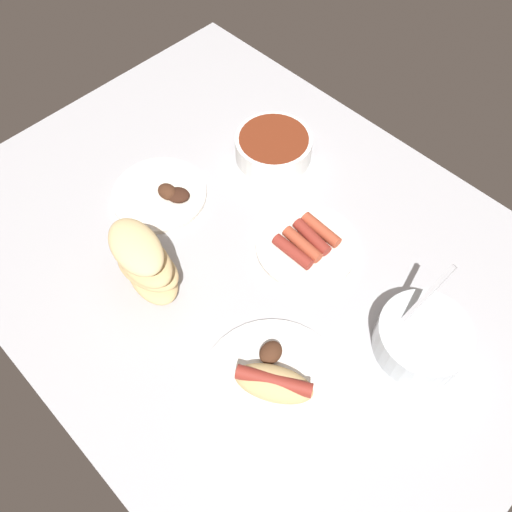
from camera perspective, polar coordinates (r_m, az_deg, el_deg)
The scene contains 7 objects.
ground_plane at distance 101.69cm, azimuth -0.78°, elevation 0.29°, with size 120.00×90.00×3.00cm, color #B2B2B7.
plate_grilled_meat at distance 109.40cm, azimuth -10.45°, elevation 6.80°, with size 19.81×19.81×3.90cm.
bread_stack at distance 92.35cm, azimuth -12.22°, elevation -0.77°, with size 14.87×10.95×14.40cm.
plate_sausages at distance 100.36cm, azimuth 5.66°, elevation 1.36°, with size 20.01×20.01×3.33cm.
plate_hotdog_assembled at distance 86.78cm, azimuth 1.94°, elevation -14.15°, with size 25.02×25.02×5.61cm.
bowl_chili at distance 113.64cm, azimuth 1.96°, elevation 12.07°, with size 16.68×16.68×5.55cm.
bowl_coleslaw at distance 92.11cm, azimuth 17.99°, elevation -8.63°, with size 15.78×15.78×15.38cm.
Camera 1 is at (-39.88, 37.77, 84.07)cm, focal length 35.97 mm.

